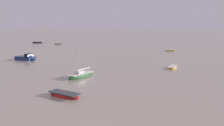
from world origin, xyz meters
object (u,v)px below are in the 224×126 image
at_px(rowboat_moored_5, 173,67).
at_px(motorboat_moored_0, 28,59).
at_px(rowboat_moored_2, 58,44).
at_px(sailboat_moored_0, 81,75).
at_px(rowboat_moored_0, 64,95).
at_px(rowboat_moored_1, 37,43).
at_px(rowboat_moored_6, 170,50).

relative_size(rowboat_moored_5, motorboat_moored_0, 0.63).
xyz_separation_m(rowboat_moored_2, sailboat_moored_0, (43.10, -43.51, 0.13)).
distance_m(rowboat_moored_0, rowboat_moored_1, 79.98).
xyz_separation_m(rowboat_moored_6, motorboat_moored_0, (-24.33, -34.03, 0.19)).
height_order(rowboat_moored_0, rowboat_moored_2, rowboat_moored_0).
bearing_deg(rowboat_moored_0, rowboat_moored_2, -44.70).
height_order(rowboat_moored_6, sailboat_moored_0, sailboat_moored_0).
height_order(rowboat_moored_5, motorboat_moored_0, motorboat_moored_0).
distance_m(rowboat_moored_0, rowboat_moored_6, 51.40).
height_order(rowboat_moored_0, rowboat_moored_6, rowboat_moored_0).
bearing_deg(sailboat_moored_0, rowboat_moored_2, -129.92).
relative_size(rowboat_moored_2, rowboat_moored_6, 0.96).
xyz_separation_m(rowboat_moored_1, sailboat_moored_0, (55.38, -44.18, 0.08)).
relative_size(rowboat_moored_1, motorboat_moored_0, 0.77).
height_order(rowboat_moored_2, motorboat_moored_0, motorboat_moored_0).
relative_size(rowboat_moored_0, sailboat_moored_0, 0.71).
xyz_separation_m(rowboat_moored_0, rowboat_moored_5, (6.71, 23.36, -0.02)).
bearing_deg(sailboat_moored_0, rowboat_moored_6, -179.04).
distance_m(rowboat_moored_0, sailboat_moored_0, 10.05).
bearing_deg(rowboat_moored_6, rowboat_moored_0, 51.40).
bearing_deg(rowboat_moored_2, rowboat_moored_0, 53.16).
relative_size(rowboat_moored_0, motorboat_moored_0, 0.72).
bearing_deg(rowboat_moored_0, rowboat_moored_1, -38.48).
height_order(rowboat_moored_5, sailboat_moored_0, sailboat_moored_0).
bearing_deg(rowboat_moored_2, rowboat_moored_6, 99.65).
bearing_deg(rowboat_moored_1, sailboat_moored_0, -60.16).
bearing_deg(rowboat_moored_2, rowboat_moored_1, -81.98).
height_order(rowboat_moored_2, rowboat_moored_6, rowboat_moored_6).
distance_m(rowboat_moored_2, rowboat_moored_5, 61.49).
relative_size(rowboat_moored_1, rowboat_moored_6, 1.36).
distance_m(rowboat_moored_6, sailboat_moored_0, 42.42).
xyz_separation_m(rowboat_moored_0, rowboat_moored_6, (-1.04, 51.39, -0.04)).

